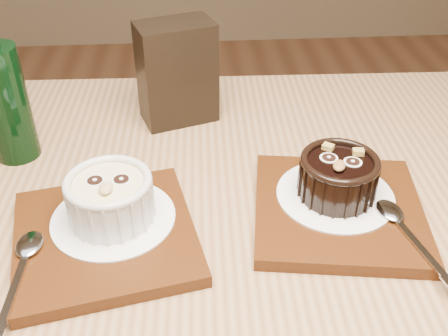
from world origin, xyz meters
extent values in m
cube|color=brown|center=(0.19, 0.10, 0.73)|extent=(1.22, 0.83, 0.04)
cube|color=#46210B|center=(0.09, 0.12, 0.76)|extent=(0.21, 0.21, 0.01)
cylinder|color=white|center=(0.10, 0.14, 0.77)|extent=(0.13, 0.13, 0.00)
cylinder|color=silver|center=(0.10, 0.14, 0.79)|extent=(0.08, 0.08, 0.04)
cylinder|color=beige|center=(0.10, 0.14, 0.81)|extent=(0.07, 0.07, 0.00)
torus|color=silver|center=(0.10, 0.14, 0.81)|extent=(0.09, 0.09, 0.01)
cylinder|color=black|center=(0.09, 0.14, 0.81)|extent=(0.02, 0.02, 0.00)
cylinder|color=black|center=(0.11, 0.14, 0.81)|extent=(0.02, 0.02, 0.00)
ellipsoid|color=tan|center=(0.10, 0.13, 0.82)|extent=(0.01, 0.02, 0.01)
cube|color=#46210B|center=(0.34, 0.14, 0.76)|extent=(0.20, 0.20, 0.01)
cylinder|color=white|center=(0.34, 0.16, 0.77)|extent=(0.13, 0.13, 0.00)
cylinder|color=black|center=(0.34, 0.16, 0.79)|extent=(0.08, 0.08, 0.04)
cylinder|color=black|center=(0.34, 0.16, 0.81)|extent=(0.07, 0.07, 0.00)
torus|color=black|center=(0.34, 0.16, 0.81)|extent=(0.09, 0.09, 0.01)
cylinder|color=black|center=(0.33, 0.17, 0.81)|extent=(0.02, 0.02, 0.00)
cylinder|color=black|center=(0.36, 0.16, 0.81)|extent=(0.02, 0.02, 0.00)
ellipsoid|color=brown|center=(0.34, 0.15, 0.81)|extent=(0.02, 0.02, 0.01)
cube|color=olive|center=(0.34, 0.19, 0.81)|extent=(0.01, 0.01, 0.01)
cube|color=olive|center=(0.37, 0.17, 0.81)|extent=(0.01, 0.01, 0.01)
cube|color=black|center=(0.17, 0.37, 0.82)|extent=(0.11, 0.09, 0.14)
cylinder|color=black|center=(-0.04, 0.29, 0.82)|extent=(0.05, 0.05, 0.15)
camera|label=1|loc=(0.19, -0.28, 1.13)|focal=42.00mm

